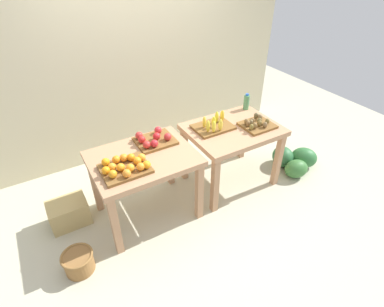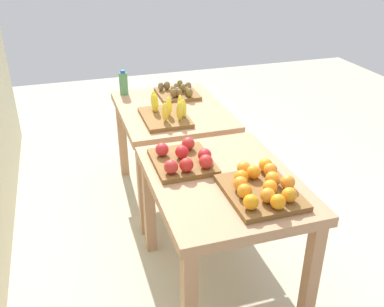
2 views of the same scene
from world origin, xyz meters
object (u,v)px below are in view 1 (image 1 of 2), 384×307
at_px(display_table_left, 144,166).
at_px(wicker_basket, 79,262).
at_px(apple_bin, 154,140).
at_px(orange_bin, 125,166).
at_px(display_table_right, 232,136).
at_px(cardboard_produce_box, 69,213).
at_px(banana_crate, 213,125).
at_px(kiwi_bin, 257,124).
at_px(watermelon_pile, 294,160).
at_px(water_bottle, 246,102).

distance_m(display_table_left, wicker_basket, 1.08).
bearing_deg(apple_bin, orange_bin, -145.20).
bearing_deg(display_table_left, wicker_basket, -157.71).
xyz_separation_m(display_table_left, wicker_basket, (-0.85, -0.35, -0.56)).
height_order(display_table_right, cardboard_produce_box, display_table_right).
bearing_deg(wicker_basket, banana_crate, 14.13).
distance_m(kiwi_bin, watermelon_pile, 0.96).
xyz_separation_m(orange_bin, water_bottle, (1.76, 0.42, 0.05)).
bearing_deg(orange_bin, display_table_right, 5.36).
xyz_separation_m(banana_crate, cardboard_produce_box, (-1.70, 0.21, -0.69)).
distance_m(display_table_right, banana_crate, 0.28).
xyz_separation_m(display_table_left, display_table_right, (1.12, 0.00, 0.00)).
bearing_deg(apple_bin, banana_crate, -6.09).
height_order(apple_bin, wicker_basket, apple_bin).
height_order(watermelon_pile, wicker_basket, watermelon_pile).
bearing_deg(orange_bin, kiwi_bin, 0.24).
bearing_deg(wicker_basket, kiwi_bin, 5.94).
bearing_deg(display_table_left, watermelon_pile, -6.78).
bearing_deg(banana_crate, display_table_left, -174.12).
bearing_deg(apple_bin, display_table_right, -10.41).
bearing_deg(display_table_left, apple_bin, 39.96).
relative_size(orange_bin, kiwi_bin, 1.24).
height_order(display_table_left, water_bottle, water_bottle).
xyz_separation_m(display_table_right, banana_crate, (-0.21, 0.09, 0.16)).
bearing_deg(display_table_left, cardboard_produce_box, 159.35).
relative_size(kiwi_bin, water_bottle, 1.73).
bearing_deg(watermelon_pile, display_table_left, 173.22).
relative_size(display_table_left, apple_bin, 2.60).
distance_m(orange_bin, apple_bin, 0.52).
bearing_deg(display_table_left, orange_bin, -150.49).
relative_size(banana_crate, watermelon_pile, 0.68).
xyz_separation_m(watermelon_pile, wicker_basket, (-2.88, -0.11, -0.02)).
relative_size(orange_bin, apple_bin, 1.12).
distance_m(display_table_right, apple_bin, 0.95).
relative_size(orange_bin, watermelon_pile, 0.69).
xyz_separation_m(display_table_right, apple_bin, (-0.92, 0.17, 0.16)).
bearing_deg(watermelon_pile, cardboard_produce_box, 169.14).
distance_m(orange_bin, banana_crate, 1.15).
relative_size(kiwi_bin, wicker_basket, 1.23).
xyz_separation_m(apple_bin, cardboard_produce_box, (-1.00, 0.13, -0.69)).
bearing_deg(wicker_basket, orange_bin, 19.53).
distance_m(water_bottle, wicker_basket, 2.60).
bearing_deg(wicker_basket, display_table_right, 10.05).
bearing_deg(kiwi_bin, banana_crate, 154.94).
bearing_deg(cardboard_produce_box, water_bottle, -0.06).
bearing_deg(apple_bin, watermelon_pile, -12.67).
height_order(apple_bin, kiwi_bin, apple_bin).
bearing_deg(orange_bin, wicker_basket, -160.47).
relative_size(display_table_left, cardboard_produce_box, 2.60).
bearing_deg(orange_bin, banana_crate, 10.99).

